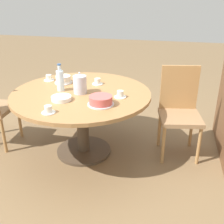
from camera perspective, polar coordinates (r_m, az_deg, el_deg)
name	(u,v)px	position (r m, az deg, el deg)	size (l,w,h in m)	color
ground_plane	(84,151)	(3.20, -5.72, -7.96)	(14.00, 14.00, 0.00)	brown
dining_table	(82,104)	(2.93, -6.18, 1.59)	(1.43, 1.43, 0.71)	#473828
chair_b	(180,110)	(3.05, 13.56, 0.43)	(0.48, 0.48, 0.95)	#A87A47
coffee_pot	(80,84)	(2.83, -6.59, 5.72)	(0.13, 0.13, 0.22)	silver
water_bottle	(60,80)	(2.93, -10.47, 6.43)	(0.07, 0.07, 0.28)	silver
cake_main	(101,101)	(2.55, -2.31, 2.33)	(0.24, 0.24, 0.09)	silver
cake_second	(63,80)	(3.18, -9.87, 6.51)	(0.19, 0.19, 0.08)	silver
cup_a	(49,78)	(3.30, -12.71, 6.71)	(0.12, 0.12, 0.07)	silver
cup_b	(120,95)	(2.73, 1.69, 3.54)	(0.12, 0.12, 0.07)	silver
cup_c	(97,82)	(3.10, -2.97, 6.13)	(0.12, 0.12, 0.07)	silver
cup_d	(48,110)	(2.45, -12.82, 0.39)	(0.12, 0.12, 0.07)	silver
plate_stack	(61,98)	(2.71, -10.26, 2.77)	(0.19, 0.19, 0.04)	white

